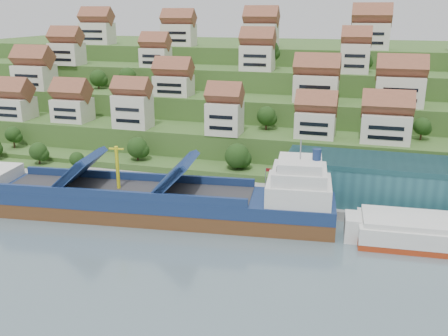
% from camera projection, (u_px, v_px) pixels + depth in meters
% --- Properties ---
extents(ground, '(300.00, 300.00, 0.00)m').
position_uv_depth(ground, '(177.00, 218.00, 111.66)').
color(ground, slate).
rests_on(ground, ground).
extents(quay, '(180.00, 14.00, 2.20)m').
position_uv_depth(quay, '(277.00, 199.00, 119.88)').
color(quay, gray).
rests_on(quay, ground).
extents(hillside, '(260.00, 128.00, 31.00)m').
position_uv_depth(hillside, '(267.00, 96.00, 203.29)').
color(hillside, '#2D4C1E').
rests_on(hillside, ground).
extents(hillside_village, '(156.77, 63.02, 28.93)m').
position_uv_depth(hillside_village, '(255.00, 75.00, 158.87)').
color(hillside_village, beige).
rests_on(hillside_village, ground).
extents(hillside_trees, '(146.04, 62.37, 31.47)m').
position_uv_depth(hillside_trees, '(197.00, 107.00, 149.73)').
color(hillside_trees, '#1F4015').
rests_on(hillside_trees, ground).
extents(warehouse, '(60.00, 15.00, 10.00)m').
position_uv_depth(warehouse, '(421.00, 184.00, 111.55)').
color(warehouse, '#21515A').
rests_on(warehouse, quay).
extents(flagpole, '(1.28, 0.16, 8.00)m').
position_uv_depth(flagpole, '(266.00, 182.00, 114.02)').
color(flagpole, gray).
rests_on(flagpole, quay).
extents(cargo_ship, '(87.20, 22.52, 19.24)m').
position_uv_depth(cargo_ship, '(149.00, 201.00, 111.33)').
color(cargo_ship, '#533119').
rests_on(cargo_ship, ground).
extents(second_ship, '(31.63, 13.43, 8.98)m').
position_uv_depth(second_ship, '(443.00, 233.00, 97.57)').
color(second_ship, maroon).
rests_on(second_ship, ground).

